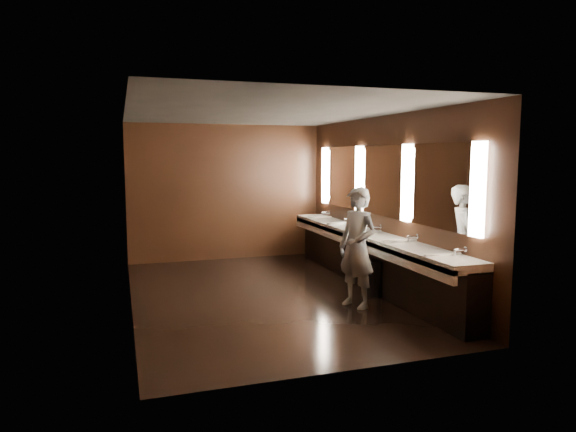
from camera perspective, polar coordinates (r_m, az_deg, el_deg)
name	(u,v)px	position (r m, az deg, el deg)	size (l,w,h in m)	color
floor	(266,295)	(8.09, -2.50, -8.74)	(6.00, 6.00, 0.00)	black
ceiling	(265,112)	(7.82, -2.60, 11.44)	(4.00, 6.00, 0.02)	#2D2D2B
wall_back	(226,192)	(10.74, -6.88, 2.63)	(4.00, 0.02, 2.80)	black
wall_front	(348,233)	(5.03, 6.72, -1.92)	(4.00, 0.02, 2.80)	black
wall_left	(128,210)	(7.55, -17.33, 0.68)	(0.02, 6.00, 2.80)	black
wall_right	(382,202)	(8.59, 10.42, 1.56)	(0.02, 6.00, 2.80)	black
sink_counter	(370,257)	(8.62, 9.08, -4.47)	(0.55, 5.40, 1.01)	black
mirror_band	(381,181)	(8.56, 10.35, 3.89)	(0.06, 5.03, 1.15)	#FBE6CC
person	(357,247)	(7.36, 7.70, -3.48)	(0.63, 0.41, 1.72)	#7B95B8
trash_bin	(373,278)	(8.09, 9.44, -6.80)	(0.35, 0.35, 0.55)	black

